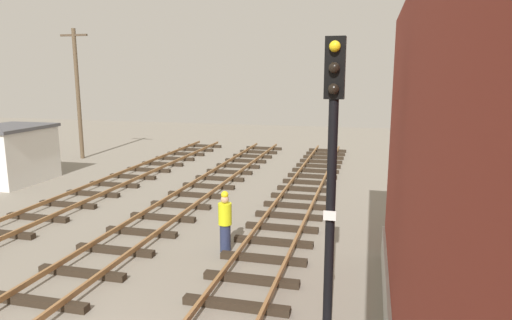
{
  "coord_description": "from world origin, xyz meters",
  "views": [
    {
      "loc": [
        4.25,
        -5.71,
        5.25
      ],
      "look_at": [
        0.15,
        10.49,
        2.07
      ],
      "focal_mm": 31.95,
      "sensor_mm": 36.0,
      "label": 1
    }
  ],
  "objects_px": {
    "signal_mast": "(332,160)",
    "track_worker_foreground": "(225,222)",
    "parked_car_white": "(0,146)",
    "utility_pole_far": "(78,92)",
    "control_hut": "(11,154)"
  },
  "relations": [
    {
      "from": "parked_car_white",
      "to": "track_worker_foreground",
      "type": "height_order",
      "value": "track_worker_foreground"
    },
    {
      "from": "control_hut",
      "to": "utility_pole_far",
      "type": "xyz_separation_m",
      "value": [
        -0.56,
        6.41,
        2.76
      ]
    },
    {
      "from": "control_hut",
      "to": "utility_pole_far",
      "type": "relative_size",
      "value": 0.48
    },
    {
      "from": "control_hut",
      "to": "parked_car_white",
      "type": "height_order",
      "value": "control_hut"
    },
    {
      "from": "control_hut",
      "to": "parked_car_white",
      "type": "relative_size",
      "value": 0.9
    },
    {
      "from": "signal_mast",
      "to": "track_worker_foreground",
      "type": "relative_size",
      "value": 3.15
    },
    {
      "from": "parked_car_white",
      "to": "utility_pole_far",
      "type": "distance_m",
      "value": 5.73
    },
    {
      "from": "control_hut",
      "to": "track_worker_foreground",
      "type": "distance_m",
      "value": 14.2
    },
    {
      "from": "control_hut",
      "to": "parked_car_white",
      "type": "distance_m",
      "value": 6.67
    },
    {
      "from": "signal_mast",
      "to": "parked_car_white",
      "type": "xyz_separation_m",
      "value": [
        -21.17,
        14.35,
        -2.77
      ]
    },
    {
      "from": "signal_mast",
      "to": "track_worker_foreground",
      "type": "xyz_separation_m",
      "value": [
        -3.39,
        3.91,
        -2.74
      ]
    },
    {
      "from": "control_hut",
      "to": "track_worker_foreground",
      "type": "bearing_deg",
      "value": -24.68
    },
    {
      "from": "signal_mast",
      "to": "parked_car_white",
      "type": "relative_size",
      "value": 1.4
    },
    {
      "from": "control_hut",
      "to": "signal_mast",
      "type": "bearing_deg",
      "value": -31.14
    },
    {
      "from": "parked_car_white",
      "to": "utility_pole_far",
      "type": "xyz_separation_m",
      "value": [
        4.33,
        1.9,
        3.24
      ]
    }
  ]
}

